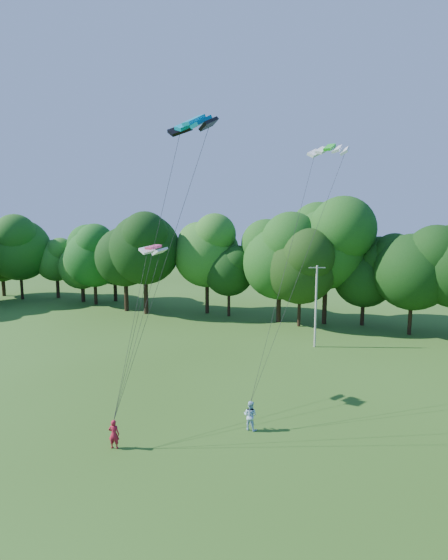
% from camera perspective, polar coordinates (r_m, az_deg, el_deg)
% --- Properties ---
extents(ground, '(160.00, 160.00, 0.00)m').
position_cam_1_polar(ground, '(21.57, -21.14, -27.34)').
color(ground, '#2D4F15').
rests_on(ground, ground).
extents(utility_pole, '(1.45, 0.73, 7.79)m').
position_cam_1_polar(utility_pole, '(41.88, 11.91, -3.28)').
color(utility_pole, '#B0AFA7').
rests_on(utility_pole, ground).
extents(kite_flyer_left, '(0.68, 0.55, 1.61)m').
position_cam_1_polar(kite_flyer_left, '(25.48, -14.18, -18.93)').
color(kite_flyer_left, '#AE162D').
rests_on(kite_flyer_left, ground).
extents(kite_flyer_right, '(0.90, 0.73, 1.74)m').
position_cam_1_polar(kite_flyer_right, '(26.65, 3.44, -17.23)').
color(kite_flyer_right, '#ACD1EF').
rests_on(kite_flyer_right, ground).
extents(kite_teal, '(3.12, 2.17, 0.73)m').
position_cam_1_polar(kite_teal, '(24.57, -3.97, 20.10)').
color(kite_teal, '#0580A6').
rests_on(kite_teal, ground).
extents(kite_green, '(2.86, 1.55, 0.63)m').
position_cam_1_polar(kite_green, '(32.78, 13.62, 16.49)').
color(kite_green, green).
rests_on(kite_green, ground).
extents(kite_pink, '(2.16, 1.52, 0.30)m').
position_cam_1_polar(kite_pink, '(28.97, -9.22, 4.27)').
color(kite_pink, '#C63760').
rests_on(kite_pink, ground).
extents(tree_back_west, '(8.72, 8.72, 12.68)m').
position_cam_1_polar(tree_back_west, '(62.86, -16.67, 4.04)').
color(tree_back_west, '#352215').
rests_on(tree_back_west, ground).
extents(tree_back_center, '(8.88, 8.88, 12.91)m').
position_cam_1_polar(tree_back_center, '(48.82, 9.97, 3.24)').
color(tree_back_center, black).
rests_on(tree_back_center, ground).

